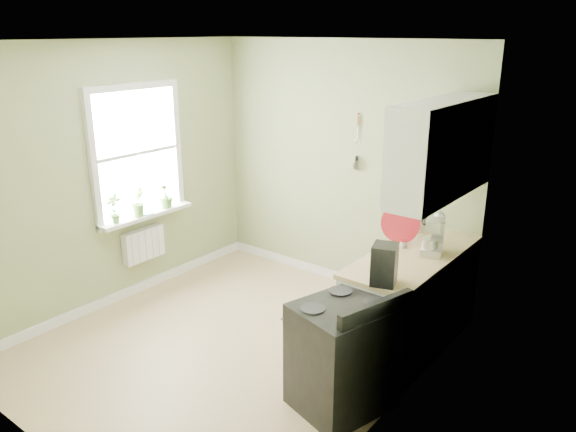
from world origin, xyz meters
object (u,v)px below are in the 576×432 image
Objects in this scene: stove at (343,355)px; stand_mixer at (433,237)px; coffee_maker at (384,265)px; kettle at (420,223)px.

stand_mixer reaches higher than stove.
coffee_maker is (0.09, 0.41, 0.63)m from stove.
kettle is (-0.33, 0.42, -0.06)m from stand_mixer.
stand_mixer is (0.12, 1.23, 0.63)m from stove.
stove is 1.39m from stand_mixer.
stove is 5.13× the size of kettle.
coffee_maker is at bearing 77.44° from stove.
stand_mixer reaches higher than coffee_maker.
stove is 0.75m from coffee_maker.
stand_mixer is 0.54m from kettle.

